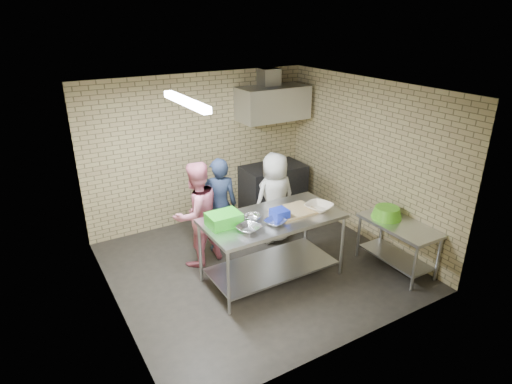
# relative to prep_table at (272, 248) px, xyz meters

# --- Properties ---
(floor) EXTENTS (4.20, 4.20, 0.00)m
(floor) POSITION_rel_prep_table_xyz_m (-0.04, 0.36, -0.49)
(floor) COLOR black
(floor) RESTS_ON ground
(ceiling) EXTENTS (4.20, 4.20, 0.00)m
(ceiling) POSITION_rel_prep_table_xyz_m (-0.04, 0.36, 2.21)
(ceiling) COLOR black
(ceiling) RESTS_ON ground
(back_wall) EXTENTS (4.20, 0.06, 2.70)m
(back_wall) POSITION_rel_prep_table_xyz_m (-0.04, 2.36, 0.86)
(back_wall) COLOR tan
(back_wall) RESTS_ON ground
(front_wall) EXTENTS (4.20, 0.06, 2.70)m
(front_wall) POSITION_rel_prep_table_xyz_m (-0.04, -1.64, 0.86)
(front_wall) COLOR tan
(front_wall) RESTS_ON ground
(left_wall) EXTENTS (0.06, 4.00, 2.70)m
(left_wall) POSITION_rel_prep_table_xyz_m (-2.14, 0.36, 0.86)
(left_wall) COLOR tan
(left_wall) RESTS_ON ground
(right_wall) EXTENTS (0.06, 4.00, 2.70)m
(right_wall) POSITION_rel_prep_table_xyz_m (2.06, 0.36, 0.86)
(right_wall) COLOR tan
(right_wall) RESTS_ON ground
(prep_table) EXTENTS (1.97, 0.98, 0.98)m
(prep_table) POSITION_rel_prep_table_xyz_m (0.00, 0.00, 0.00)
(prep_table) COLOR silver
(prep_table) RESTS_ON floor
(side_counter) EXTENTS (0.60, 1.20, 0.75)m
(side_counter) POSITION_rel_prep_table_xyz_m (1.76, -0.74, -0.12)
(side_counter) COLOR silver
(side_counter) RESTS_ON floor
(stove) EXTENTS (1.20, 0.70, 0.90)m
(stove) POSITION_rel_prep_table_xyz_m (1.31, 2.01, -0.04)
(stove) COLOR black
(stove) RESTS_ON floor
(range_hood) EXTENTS (1.30, 0.60, 0.60)m
(range_hood) POSITION_rel_prep_table_xyz_m (1.31, 2.06, 1.61)
(range_hood) COLOR silver
(range_hood) RESTS_ON back_wall
(hood_duct) EXTENTS (0.35, 0.30, 0.30)m
(hood_duct) POSITION_rel_prep_table_xyz_m (1.31, 2.21, 2.06)
(hood_duct) COLOR #A5A8AD
(hood_duct) RESTS_ON back_wall
(wall_shelf) EXTENTS (0.80, 0.20, 0.04)m
(wall_shelf) POSITION_rel_prep_table_xyz_m (1.61, 2.25, 1.43)
(wall_shelf) COLOR #3F2B19
(wall_shelf) RESTS_ON back_wall
(fluorescent_fixture) EXTENTS (0.10, 1.25, 0.08)m
(fluorescent_fixture) POSITION_rel_prep_table_xyz_m (-1.04, 0.36, 2.15)
(fluorescent_fixture) COLOR white
(fluorescent_fixture) RESTS_ON ceiling
(green_crate) EXTENTS (0.44, 0.33, 0.18)m
(green_crate) POSITION_rel_prep_table_xyz_m (-0.70, 0.12, 0.58)
(green_crate) COLOR green
(green_crate) RESTS_ON prep_table
(blue_tub) EXTENTS (0.22, 0.22, 0.14)m
(blue_tub) POSITION_rel_prep_table_xyz_m (0.05, -0.10, 0.56)
(blue_tub) COLOR #162AAC
(blue_tub) RESTS_ON prep_table
(cutting_board) EXTENTS (0.60, 0.46, 0.03)m
(cutting_board) POSITION_rel_prep_table_xyz_m (0.35, -0.02, 0.51)
(cutting_board) COLOR tan
(cutting_board) RESTS_ON prep_table
(mixing_bowl_a) EXTENTS (0.39, 0.39, 0.08)m
(mixing_bowl_a) POSITION_rel_prep_table_xyz_m (-0.50, -0.20, 0.53)
(mixing_bowl_a) COLOR silver
(mixing_bowl_a) RESTS_ON prep_table
(mixing_bowl_b) EXTENTS (0.30, 0.30, 0.07)m
(mixing_bowl_b) POSITION_rel_prep_table_xyz_m (-0.30, 0.05, 0.53)
(mixing_bowl_b) COLOR silver
(mixing_bowl_b) RESTS_ON prep_table
(mixing_bowl_c) EXTENTS (0.36, 0.36, 0.07)m
(mixing_bowl_c) POSITION_rel_prep_table_xyz_m (-0.10, -0.22, 0.53)
(mixing_bowl_c) COLOR #ADAFB4
(mixing_bowl_c) RESTS_ON prep_table
(ceramic_bowl) EXTENTS (0.48, 0.48, 0.09)m
(ceramic_bowl) POSITION_rel_prep_table_xyz_m (0.70, -0.15, 0.54)
(ceramic_bowl) COLOR beige
(ceramic_bowl) RESTS_ON prep_table
(green_basin) EXTENTS (0.46, 0.46, 0.17)m
(green_basin) POSITION_rel_prep_table_xyz_m (1.74, -0.49, 0.34)
(green_basin) COLOR #59C626
(green_basin) RESTS_ON side_counter
(bottle_red) EXTENTS (0.07, 0.07, 0.18)m
(bottle_red) POSITION_rel_prep_table_xyz_m (1.36, 2.25, 1.54)
(bottle_red) COLOR #B22619
(bottle_red) RESTS_ON wall_shelf
(bottle_green) EXTENTS (0.06, 0.06, 0.15)m
(bottle_green) POSITION_rel_prep_table_xyz_m (1.76, 2.25, 1.52)
(bottle_green) COLOR green
(bottle_green) RESTS_ON wall_shelf
(man_navy) EXTENTS (0.67, 0.55, 1.58)m
(man_navy) POSITION_rel_prep_table_xyz_m (-0.29, 1.11, 0.30)
(man_navy) COLOR black
(man_navy) RESTS_ON floor
(woman_pink) EXTENTS (0.93, 0.80, 1.64)m
(woman_pink) POSITION_rel_prep_table_xyz_m (-0.76, 0.94, 0.33)
(woman_pink) COLOR #D06E88
(woman_pink) RESTS_ON floor
(woman_white) EXTENTS (0.76, 0.50, 1.55)m
(woman_white) POSITION_rel_prep_table_xyz_m (0.66, 0.95, 0.28)
(woman_white) COLOR silver
(woman_white) RESTS_ON floor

